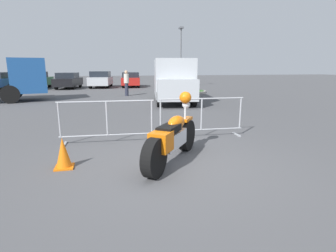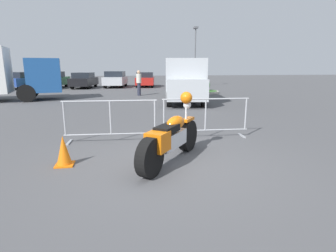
{
  "view_description": "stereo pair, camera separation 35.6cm",
  "coord_description": "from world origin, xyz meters",
  "px_view_note": "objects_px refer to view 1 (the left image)",
  "views": [
    {
      "loc": [
        -1.28,
        -4.65,
        1.86
      ],
      "look_at": [
        -0.0,
        0.61,
        0.65
      ],
      "focal_mm": 28.0,
      "sensor_mm": 36.0,
      "label": 1
    },
    {
      "loc": [
        -0.93,
        -4.72,
        1.86
      ],
      "look_at": [
        -0.0,
        0.61,
        0.65
      ],
      "focal_mm": 28.0,
      "sensor_mm": 36.0,
      "label": 2
    }
  ],
  "objects_px": {
    "parked_car_silver": "(101,79)",
    "motorcycle": "(173,137)",
    "parked_car_black": "(68,80)",
    "parked_car_red": "(131,79)",
    "delivery_van": "(173,79)",
    "traffic_cone": "(63,153)",
    "street_lamp": "(181,48)",
    "pedestrian": "(126,82)",
    "crowd_barrier_near": "(107,121)",
    "crowd_barrier_far": "(201,117)",
    "parked_car_green": "(35,80)"
  },
  "relations": [
    {
      "from": "crowd_barrier_far",
      "to": "delivery_van",
      "type": "xyz_separation_m",
      "value": [
        1.17,
        7.49,
        0.69
      ]
    },
    {
      "from": "crowd_barrier_near",
      "to": "parked_car_green",
      "type": "height_order",
      "value": "parked_car_green"
    },
    {
      "from": "crowd_barrier_near",
      "to": "parked_car_silver",
      "type": "relative_size",
      "value": 0.5
    },
    {
      "from": "parked_car_silver",
      "to": "parked_car_green",
      "type": "bearing_deg",
      "value": 100.16
    },
    {
      "from": "parked_car_silver",
      "to": "parked_car_black",
      "type": "bearing_deg",
      "value": 111.52
    },
    {
      "from": "parked_car_red",
      "to": "pedestrian",
      "type": "relative_size",
      "value": 2.6
    },
    {
      "from": "traffic_cone",
      "to": "delivery_van",
      "type": "bearing_deg",
      "value": 63.48
    },
    {
      "from": "parked_car_green",
      "to": "parked_car_silver",
      "type": "height_order",
      "value": "parked_car_silver"
    },
    {
      "from": "parked_car_black",
      "to": "parked_car_red",
      "type": "distance_m",
      "value": 5.85
    },
    {
      "from": "traffic_cone",
      "to": "pedestrian",
      "type": "bearing_deg",
      "value": 80.01
    },
    {
      "from": "parked_car_silver",
      "to": "motorcycle",
      "type": "bearing_deg",
      "value": -167.98
    },
    {
      "from": "parked_car_red",
      "to": "street_lamp",
      "type": "height_order",
      "value": "street_lamp"
    },
    {
      "from": "parked_car_green",
      "to": "pedestrian",
      "type": "distance_m",
      "value": 11.21
    },
    {
      "from": "motorcycle",
      "to": "traffic_cone",
      "type": "xyz_separation_m",
      "value": [
        -2.09,
        0.15,
        -0.23
      ]
    },
    {
      "from": "crowd_barrier_near",
      "to": "parked_car_green",
      "type": "distance_m",
      "value": 20.6
    },
    {
      "from": "delivery_van",
      "to": "parked_car_black",
      "type": "bearing_deg",
      "value": -139.92
    },
    {
      "from": "crowd_barrier_far",
      "to": "parked_car_red",
      "type": "relative_size",
      "value": 0.53
    },
    {
      "from": "crowd_barrier_near",
      "to": "delivery_van",
      "type": "height_order",
      "value": "delivery_van"
    },
    {
      "from": "motorcycle",
      "to": "crowd_barrier_near",
      "type": "xyz_separation_m",
      "value": [
        -1.25,
        1.7,
        0.04
      ]
    },
    {
      "from": "crowd_barrier_far",
      "to": "parked_car_black",
      "type": "bearing_deg",
      "value": 106.51
    },
    {
      "from": "parked_car_green",
      "to": "parked_car_black",
      "type": "relative_size",
      "value": 1.06
    },
    {
      "from": "parked_car_green",
      "to": "street_lamp",
      "type": "bearing_deg",
      "value": -85.18
    },
    {
      "from": "parked_car_silver",
      "to": "parked_car_red",
      "type": "bearing_deg",
      "value": -81.95
    },
    {
      "from": "crowd_barrier_far",
      "to": "parked_car_red",
      "type": "xyz_separation_m",
      "value": [
        0.11,
        19.91,
        0.17
      ]
    },
    {
      "from": "crowd_barrier_far",
      "to": "traffic_cone",
      "type": "bearing_deg",
      "value": -155.08
    },
    {
      "from": "parked_car_silver",
      "to": "traffic_cone",
      "type": "distance_m",
      "value": 21.46
    },
    {
      "from": "crowd_barrier_far",
      "to": "delivery_van",
      "type": "distance_m",
      "value": 7.61
    },
    {
      "from": "delivery_van",
      "to": "parked_car_black",
      "type": "height_order",
      "value": "delivery_van"
    },
    {
      "from": "motorcycle",
      "to": "street_lamp",
      "type": "bearing_deg",
      "value": 19.71
    },
    {
      "from": "crowd_barrier_far",
      "to": "street_lamp",
      "type": "xyz_separation_m",
      "value": [
        4.94,
        18.94,
        3.16
      ]
    },
    {
      "from": "delivery_van",
      "to": "traffic_cone",
      "type": "height_order",
      "value": "delivery_van"
    },
    {
      "from": "parked_car_red",
      "to": "traffic_cone",
      "type": "bearing_deg",
      "value": 178.81
    },
    {
      "from": "pedestrian",
      "to": "delivery_van",
      "type": "bearing_deg",
      "value": 107.88
    },
    {
      "from": "crowd_barrier_near",
      "to": "crowd_barrier_far",
      "type": "xyz_separation_m",
      "value": [
        2.5,
        0.0,
        0.0
      ]
    },
    {
      "from": "delivery_van",
      "to": "parked_car_silver",
      "type": "bearing_deg",
      "value": -152.58
    },
    {
      "from": "parked_car_green",
      "to": "parked_car_silver",
      "type": "xyz_separation_m",
      "value": [
        5.8,
        0.23,
        0.01
      ]
    },
    {
      "from": "parked_car_red",
      "to": "parked_car_black",
      "type": "bearing_deg",
      "value": 104.88
    },
    {
      "from": "parked_car_green",
      "to": "pedestrian",
      "type": "height_order",
      "value": "pedestrian"
    },
    {
      "from": "traffic_cone",
      "to": "crowd_barrier_near",
      "type": "bearing_deg",
      "value": 61.6
    },
    {
      "from": "delivery_van",
      "to": "parked_car_red",
      "type": "bearing_deg",
      "value": -165.4
    },
    {
      "from": "street_lamp",
      "to": "pedestrian",
      "type": "bearing_deg",
      "value": -128.43
    },
    {
      "from": "motorcycle",
      "to": "crowd_barrier_near",
      "type": "bearing_deg",
      "value": 72.65
    },
    {
      "from": "delivery_van",
      "to": "traffic_cone",
      "type": "distance_m",
      "value": 10.14
    },
    {
      "from": "crowd_barrier_near",
      "to": "pedestrian",
      "type": "height_order",
      "value": "pedestrian"
    },
    {
      "from": "parked_car_red",
      "to": "street_lamp",
      "type": "xyz_separation_m",
      "value": [
        4.83,
        -0.97,
        2.99
      ]
    },
    {
      "from": "pedestrian",
      "to": "street_lamp",
      "type": "relative_size",
      "value": 0.3
    },
    {
      "from": "parked_car_silver",
      "to": "street_lamp",
      "type": "bearing_deg",
      "value": -89.16
    },
    {
      "from": "motorcycle",
      "to": "pedestrian",
      "type": "relative_size",
      "value": 1.21
    },
    {
      "from": "motorcycle",
      "to": "parked_car_green",
      "type": "distance_m",
      "value": 22.61
    },
    {
      "from": "delivery_van",
      "to": "parked_car_silver",
      "type": "xyz_separation_m",
      "value": [
        -3.97,
        12.41,
        -0.47
      ]
    }
  ]
}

